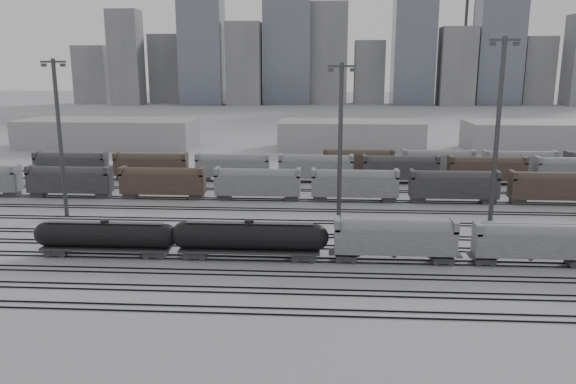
# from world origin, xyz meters

# --- Properties ---
(ground) EXTENTS (900.00, 900.00, 0.00)m
(ground) POSITION_xyz_m (0.00, 0.00, 0.00)
(ground) COLOR #ACACB0
(ground) RESTS_ON ground
(tracks) EXTENTS (220.00, 71.50, 0.16)m
(tracks) POSITION_xyz_m (0.00, 17.50, 0.08)
(tracks) COLOR black
(tracks) RESTS_ON ground
(tank_car_a) EXTENTS (18.10, 3.02, 4.47)m
(tank_car_a) POSITION_xyz_m (-24.40, 1.00, 2.59)
(tank_car_a) COLOR #28272A
(tank_car_a) RESTS_ON ground
(tank_car_b) EXTENTS (19.36, 3.23, 4.78)m
(tank_car_b) POSITION_xyz_m (-6.42, 1.00, 2.77)
(tank_car_b) COLOR #28272A
(tank_car_b) RESTS_ON ground
(hopper_car_a) EXTENTS (14.53, 2.89, 5.20)m
(hopper_car_a) POSITION_xyz_m (11.16, 1.00, 3.21)
(hopper_car_a) COLOR #28272A
(hopper_car_a) RESTS_ON ground
(hopper_car_b) EXTENTS (13.66, 2.71, 4.88)m
(hopper_car_b) POSITION_xyz_m (27.32, 1.00, 3.02)
(hopper_car_b) COLOR #28272A
(hopper_car_b) RESTS_ON ground
(light_mast_b) EXTENTS (3.89, 0.62, 24.30)m
(light_mast_b) POSITION_xyz_m (-37.91, 19.14, 12.89)
(light_mast_b) COLOR #3A3A3C
(light_mast_b) RESTS_ON ground
(light_mast_c) EXTENTS (3.79, 0.61, 23.66)m
(light_mast_c) POSITION_xyz_m (4.71, 11.50, 12.55)
(light_mast_c) COLOR #3A3A3C
(light_mast_c) RESTS_ON ground
(light_mast_d) EXTENTS (4.39, 0.70, 27.42)m
(light_mast_d) POSITION_xyz_m (28.27, 20.93, 14.54)
(light_mast_d) COLOR #3A3A3C
(light_mast_d) RESTS_ON ground
(bg_string_near) EXTENTS (151.00, 3.00, 5.60)m
(bg_string_near) POSITION_xyz_m (8.00, 32.00, 2.80)
(bg_string_near) COLOR gray
(bg_string_near) RESTS_ON ground
(bg_string_mid) EXTENTS (151.00, 3.00, 5.60)m
(bg_string_mid) POSITION_xyz_m (18.00, 48.00, 2.80)
(bg_string_mid) COLOR #28272A
(bg_string_mid) RESTS_ON ground
(bg_string_far) EXTENTS (66.00, 3.00, 5.60)m
(bg_string_far) POSITION_xyz_m (35.50, 56.00, 2.80)
(bg_string_far) COLOR #4E3A31
(bg_string_far) RESTS_ON ground
(warehouse_left) EXTENTS (50.00, 18.00, 8.00)m
(warehouse_left) POSITION_xyz_m (-60.00, 95.00, 4.00)
(warehouse_left) COLOR #97979A
(warehouse_left) RESTS_ON ground
(warehouse_mid) EXTENTS (40.00, 18.00, 8.00)m
(warehouse_mid) POSITION_xyz_m (10.00, 95.00, 4.00)
(warehouse_mid) COLOR #97979A
(warehouse_mid) RESTS_ON ground
(warehouse_right) EXTENTS (35.00, 18.00, 8.00)m
(warehouse_right) POSITION_xyz_m (60.00, 95.00, 4.00)
(warehouse_right) COLOR #97979A
(warehouse_right) RESTS_ON ground
(skyline) EXTENTS (316.00, 22.40, 95.00)m
(skyline) POSITION_xyz_m (10.84, 280.00, 34.73)
(skyline) COLOR gray
(skyline) RESTS_ON ground
(crane_left) EXTENTS (42.00, 1.80, 100.00)m
(crane_left) POSITION_xyz_m (-28.74, 305.00, 57.39)
(crane_left) COLOR #3A3A3C
(crane_left) RESTS_ON ground
(crane_right) EXTENTS (42.00, 1.80, 100.00)m
(crane_right) POSITION_xyz_m (91.26, 305.00, 57.39)
(crane_right) COLOR #3A3A3C
(crane_right) RESTS_ON ground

